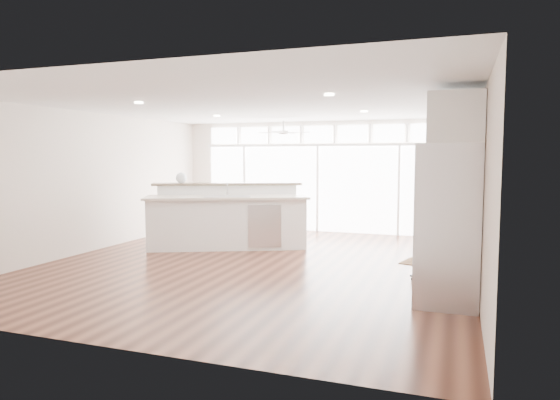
% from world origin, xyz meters
% --- Properties ---
extents(floor, '(7.00, 8.00, 0.02)m').
position_xyz_m(floor, '(0.00, 0.00, -0.01)').
color(floor, '#3F1D13').
rests_on(floor, ground).
extents(ceiling, '(7.00, 8.00, 0.02)m').
position_xyz_m(ceiling, '(0.00, 0.00, 2.70)').
color(ceiling, white).
rests_on(ceiling, wall_back).
extents(wall_back, '(7.00, 0.04, 2.70)m').
position_xyz_m(wall_back, '(0.00, 4.00, 1.35)').
color(wall_back, beige).
rests_on(wall_back, floor).
extents(wall_front, '(7.00, 0.04, 2.70)m').
position_xyz_m(wall_front, '(0.00, -4.00, 1.35)').
color(wall_front, beige).
rests_on(wall_front, floor).
extents(wall_left, '(0.04, 8.00, 2.70)m').
position_xyz_m(wall_left, '(-3.50, 0.00, 1.35)').
color(wall_left, beige).
rests_on(wall_left, floor).
extents(wall_right, '(0.04, 8.00, 2.70)m').
position_xyz_m(wall_right, '(3.50, 0.00, 1.35)').
color(wall_right, beige).
rests_on(wall_right, floor).
extents(glass_wall, '(5.80, 0.06, 2.08)m').
position_xyz_m(glass_wall, '(0.00, 3.94, 1.05)').
color(glass_wall, white).
rests_on(glass_wall, wall_back).
extents(transom_row, '(5.90, 0.06, 0.40)m').
position_xyz_m(transom_row, '(0.00, 3.94, 2.38)').
color(transom_row, white).
rests_on(transom_row, wall_back).
extents(desk_window, '(0.04, 0.85, 0.85)m').
position_xyz_m(desk_window, '(3.46, 0.30, 1.55)').
color(desk_window, silver).
rests_on(desk_window, wall_right).
extents(ceiling_fan, '(1.16, 1.16, 0.32)m').
position_xyz_m(ceiling_fan, '(-0.50, 2.80, 2.48)').
color(ceiling_fan, white).
rests_on(ceiling_fan, ceiling).
extents(recessed_lights, '(3.40, 3.00, 0.02)m').
position_xyz_m(recessed_lights, '(0.00, 0.20, 2.68)').
color(recessed_lights, white).
rests_on(recessed_lights, ceiling).
extents(oven_cabinet, '(0.64, 1.20, 2.50)m').
position_xyz_m(oven_cabinet, '(3.17, 1.80, 1.25)').
color(oven_cabinet, white).
rests_on(oven_cabinet, floor).
extents(desk_nook, '(0.72, 1.30, 0.76)m').
position_xyz_m(desk_nook, '(3.13, 0.30, 0.38)').
color(desk_nook, white).
rests_on(desk_nook, floor).
extents(upper_cabinets, '(0.64, 1.30, 0.64)m').
position_xyz_m(upper_cabinets, '(3.17, 0.30, 2.35)').
color(upper_cabinets, white).
rests_on(upper_cabinets, wall_right).
extents(refrigerator, '(0.76, 0.90, 2.00)m').
position_xyz_m(refrigerator, '(3.11, -1.35, 1.00)').
color(refrigerator, silver).
rests_on(refrigerator, floor).
extents(fridge_cabinet, '(0.64, 0.90, 0.60)m').
position_xyz_m(fridge_cabinet, '(3.17, -1.35, 2.30)').
color(fridge_cabinet, white).
rests_on(fridge_cabinet, wall_right).
extents(framed_photos, '(0.06, 0.22, 0.80)m').
position_xyz_m(framed_photos, '(3.46, 0.92, 1.40)').
color(framed_photos, black).
rests_on(framed_photos, wall_right).
extents(kitchen_island, '(3.46, 2.46, 1.29)m').
position_xyz_m(kitchen_island, '(-1.14, 1.19, 0.65)').
color(kitchen_island, white).
rests_on(kitchen_island, floor).
extents(rug, '(1.01, 0.84, 0.01)m').
position_xyz_m(rug, '(2.80, 0.99, 0.01)').
color(rug, '#352010').
rests_on(rug, floor).
extents(office_chair, '(0.57, 0.52, 1.07)m').
position_xyz_m(office_chair, '(2.93, -0.33, 0.53)').
color(office_chair, black).
rests_on(office_chair, floor).
extents(fishbowl, '(0.31, 0.31, 0.22)m').
position_xyz_m(fishbowl, '(-2.17, 1.16, 1.40)').
color(fishbowl, white).
rests_on(fishbowl, kitchen_island).
extents(monitor, '(0.14, 0.53, 0.44)m').
position_xyz_m(monitor, '(3.05, 0.30, 0.98)').
color(monitor, black).
rests_on(monitor, desk_nook).
extents(keyboard, '(0.17, 0.37, 0.02)m').
position_xyz_m(keyboard, '(2.88, 0.30, 0.77)').
color(keyboard, silver).
rests_on(keyboard, desk_nook).
extents(potted_plant, '(0.35, 0.37, 0.26)m').
position_xyz_m(potted_plant, '(3.17, 1.80, 2.63)').
color(potted_plant, '#2E5E28').
rests_on(potted_plant, oven_cabinet).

